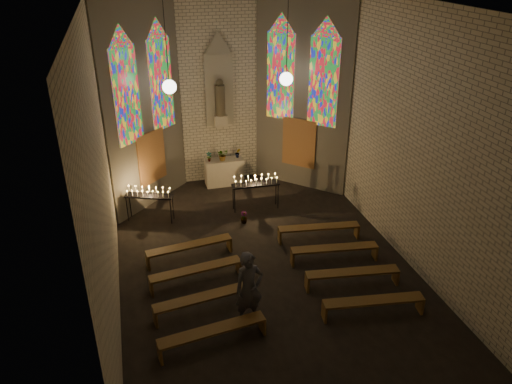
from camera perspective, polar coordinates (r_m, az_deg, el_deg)
floor at (r=14.35m, az=0.88°, el=-8.23°), size 12.00×12.00×0.00m
room at (r=15.69m, az=-2.44°, el=10.01°), size 8.22×12.43×7.00m
altar at (r=18.73m, az=-3.67°, el=2.32°), size 1.40×0.60×1.00m
flower_vase_left at (r=18.34m, az=-5.39°, el=4.03°), size 0.20×0.13×0.37m
flower_vase_center at (r=18.39m, az=-3.85°, el=4.28°), size 0.50×0.47×0.45m
flower_vase_right at (r=18.62m, az=-2.10°, el=4.49°), size 0.21×0.18×0.37m
aisle_flower_pot at (r=16.22m, az=-1.40°, el=-2.92°), size 0.30×0.30×0.40m
votive_stand_left at (r=16.38m, az=-12.16°, el=-0.18°), size 1.57×0.91×1.14m
votive_stand_right at (r=16.70m, az=-0.04°, el=1.14°), size 1.61×0.44×1.18m
pew_left_0 at (r=14.49m, az=-7.62°, el=-6.27°), size 2.51×0.68×0.48m
pew_right_0 at (r=15.36m, az=7.20°, el=-4.18°), size 2.51×0.68×0.48m
pew_left_1 at (r=13.50m, az=-6.88°, el=-8.96°), size 2.51×0.68×0.48m
pew_right_1 at (r=14.43m, az=8.95°, el=-6.53°), size 2.51×0.68×0.48m
pew_left_2 at (r=12.55m, az=-6.02°, el=-12.07°), size 2.51×0.68×0.48m
pew_right_2 at (r=13.54m, az=10.96°, el=-9.18°), size 2.51×0.68×0.48m
pew_left_3 at (r=11.65m, az=-4.99°, el=-15.67°), size 2.51×0.68×0.48m
pew_right_3 at (r=12.71m, az=13.28°, el=-12.18°), size 2.51×0.68×0.48m
visitor at (r=11.87m, az=-0.80°, el=-10.99°), size 0.77×0.57×1.92m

